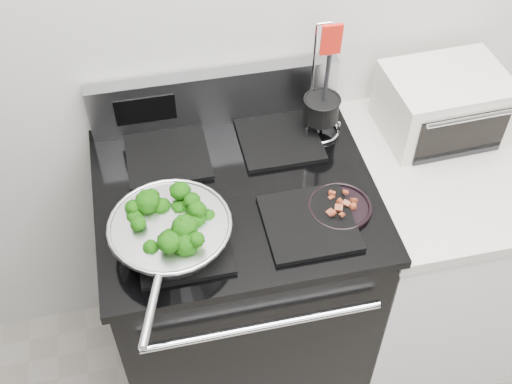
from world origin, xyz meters
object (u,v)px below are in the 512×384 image
object	(u,v)px
bacon_plate	(340,205)
toaster_oven	(443,104)
skillet	(171,232)
gas_range	(238,282)
utensil_holder	(321,114)

from	to	relation	value
bacon_plate	toaster_oven	bearing A→B (deg)	34.41
bacon_plate	skillet	bearing A→B (deg)	-176.91
gas_range	toaster_oven	bearing A→B (deg)	12.00
toaster_oven	bacon_plate	bearing A→B (deg)	-147.96
gas_range	toaster_oven	distance (m)	0.87
skillet	bacon_plate	xyz separation A→B (m)	(0.46, 0.03, -0.03)
skillet	toaster_oven	xyz separation A→B (m)	(0.87, 0.31, 0.02)
gas_range	bacon_plate	bearing A→B (deg)	-27.18
skillet	toaster_oven	distance (m)	0.93
gas_range	utensil_holder	distance (m)	0.64
gas_range	utensil_holder	xyz separation A→B (m)	(0.30, 0.18, 0.53)
gas_range	toaster_oven	xyz separation A→B (m)	(0.68, 0.14, 0.53)
bacon_plate	toaster_oven	world-z (taller)	toaster_oven
bacon_plate	utensil_holder	size ratio (longest dim) A/B	0.45
utensil_holder	toaster_oven	size ratio (longest dim) A/B	1.07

